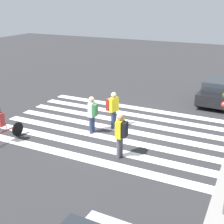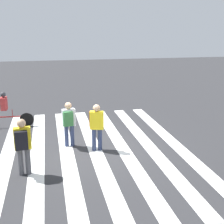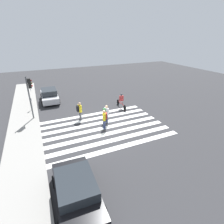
{
  "view_description": "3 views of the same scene",
  "coord_description": "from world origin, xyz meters",
  "px_view_note": "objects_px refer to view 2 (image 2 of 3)",
  "views": [
    {
      "loc": [
        11.74,
        5.76,
        5.59
      ],
      "look_at": [
        0.55,
        0.28,
        1.0
      ],
      "focal_mm": 50.0,
      "sensor_mm": 36.0,
      "label": 1
    },
    {
      "loc": [
        1.52,
        10.3,
        4.31
      ],
      "look_at": [
        -0.74,
        -0.56,
        1.21
      ],
      "focal_mm": 50.0,
      "sensor_mm": 36.0,
      "label": 2
    },
    {
      "loc": [
        -12.12,
        4.74,
        7.31
      ],
      "look_at": [
        0.09,
        -0.72,
        1.31
      ],
      "focal_mm": 28.0,
      "sensor_mm": 36.0,
      "label": 3
    }
  ],
  "objects_px": {
    "pedestrian_adult_blue_shirt": "(96,124)",
    "pedestrian_adult_tall_backpack": "(23,143)",
    "cyclist_mid_street": "(4,108)",
    "pedestrian_adult_yellow_jacket": "(69,121)"
  },
  "relations": [
    {
      "from": "pedestrian_adult_tall_backpack",
      "to": "cyclist_mid_street",
      "type": "bearing_deg",
      "value": 97.61
    },
    {
      "from": "pedestrian_adult_blue_shirt",
      "to": "pedestrian_adult_yellow_jacket",
      "type": "bearing_deg",
      "value": -13.05
    },
    {
      "from": "pedestrian_adult_yellow_jacket",
      "to": "pedestrian_adult_blue_shirt",
      "type": "xyz_separation_m",
      "value": [
        -0.92,
        0.52,
        0.01
      ]
    },
    {
      "from": "pedestrian_adult_yellow_jacket",
      "to": "pedestrian_adult_tall_backpack",
      "type": "xyz_separation_m",
      "value": [
        1.47,
        2.01,
        0.04
      ]
    },
    {
      "from": "pedestrian_adult_tall_backpack",
      "to": "cyclist_mid_street",
      "type": "relative_size",
      "value": 0.72
    },
    {
      "from": "pedestrian_adult_yellow_jacket",
      "to": "cyclist_mid_street",
      "type": "xyz_separation_m",
      "value": [
        2.55,
        -2.8,
        -0.11
      ]
    },
    {
      "from": "pedestrian_adult_yellow_jacket",
      "to": "pedestrian_adult_tall_backpack",
      "type": "distance_m",
      "value": 2.49
    },
    {
      "from": "pedestrian_adult_blue_shirt",
      "to": "pedestrian_adult_tall_backpack",
      "type": "distance_m",
      "value": 2.82
    },
    {
      "from": "pedestrian_adult_blue_shirt",
      "to": "pedestrian_adult_tall_backpack",
      "type": "bearing_deg",
      "value": 48.44
    },
    {
      "from": "pedestrian_adult_yellow_jacket",
      "to": "pedestrian_adult_tall_backpack",
      "type": "relative_size",
      "value": 0.96
    }
  ]
}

